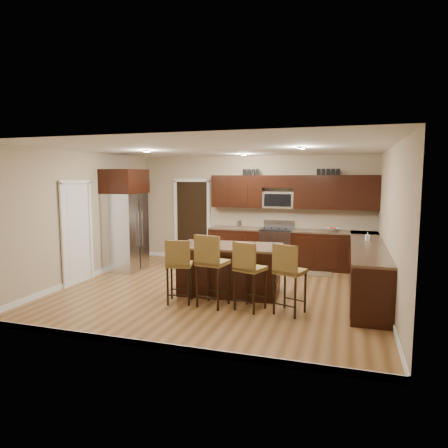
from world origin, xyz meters
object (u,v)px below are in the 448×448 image
(stool_left, at_px, (179,264))
(stool_mid, at_px, (211,262))
(stool_right, at_px, (248,268))
(range, at_px, (277,247))
(stool_extra, at_px, (288,271))
(refrigerator, at_px, (125,219))
(island, at_px, (230,271))

(stool_left, height_order, stool_mid, stool_mid)
(stool_right, bearing_deg, range, 110.54)
(range, bearing_deg, stool_left, -107.97)
(stool_left, relative_size, stool_right, 0.98)
(range, relative_size, stool_extra, 0.97)
(stool_left, relative_size, stool_mid, 0.91)
(refrigerator, bearing_deg, stool_mid, -35.09)
(stool_left, distance_m, stool_right, 1.22)
(range, xyz_separation_m, island, (-0.45, -2.55, -0.04))
(stool_left, bearing_deg, stool_mid, -14.53)
(stool_mid, bearing_deg, stool_left, -171.49)
(stool_left, distance_m, stool_extra, 1.87)
(stool_mid, height_order, stool_extra, stool_mid)
(stool_extra, bearing_deg, range, 121.30)
(island, distance_m, refrigerator, 3.16)
(range, xyz_separation_m, refrigerator, (-3.30, -1.45, 0.73))
(stool_left, height_order, stool_extra, stool_extra)
(stool_mid, bearing_deg, stool_right, 10.01)
(stool_right, xyz_separation_m, refrigerator, (-3.42, 1.94, 0.49))
(stool_right, bearing_deg, refrigerator, 168.93)
(range, bearing_deg, island, -99.91)
(range, distance_m, stool_extra, 3.49)
(range, distance_m, island, 2.59)
(island, bearing_deg, stool_left, -131.58)
(island, distance_m, stool_left, 1.10)
(stool_left, bearing_deg, range, 58.26)
(stool_left, relative_size, stool_extra, 0.98)
(island, xyz_separation_m, refrigerator, (-2.85, 1.10, 0.78))
(island, height_order, stool_mid, stool_mid)
(stool_left, xyz_separation_m, refrigerator, (-2.20, 1.94, 0.51))
(island, height_order, stool_extra, stool_extra)
(island, bearing_deg, stool_extra, -38.60)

